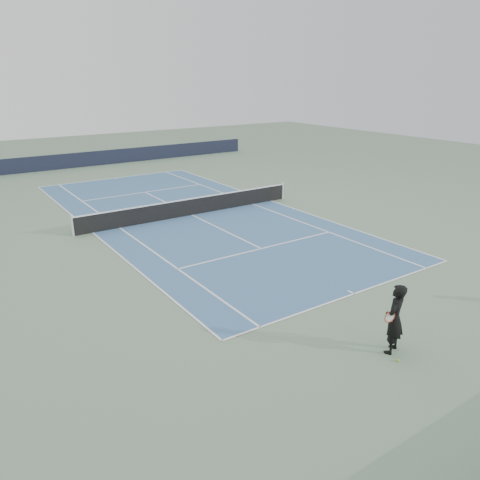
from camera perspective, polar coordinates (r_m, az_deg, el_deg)
ground at (r=25.85m, az=-5.89°, el=3.03°), size 80.00×80.00×0.00m
court_surface at (r=25.85m, az=-5.90°, el=3.05°), size 10.97×23.77×0.01m
tennis_net at (r=25.72m, az=-5.93°, el=4.11°), size 12.90×0.10×1.07m
windscreen_far at (r=42.00m, az=-17.83°, el=9.39°), size 30.00×0.25×1.20m
tennis_player at (r=13.53m, az=18.31°, el=-9.12°), size 0.91×0.79×2.02m
tennis_ball at (r=13.61m, az=18.71°, el=-13.72°), size 0.07×0.07×0.07m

